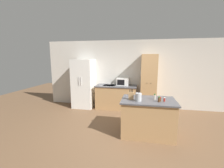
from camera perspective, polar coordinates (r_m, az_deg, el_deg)
ground_plane at (r=4.02m, az=7.22°, el=-18.75°), size 14.00×14.00×0.00m
wall_back at (r=5.89m, az=9.03°, el=3.65°), size 7.20×0.06×2.60m
refrigerator at (r=5.97m, az=-10.72°, el=0.19°), size 0.78×0.74×1.88m
back_counter at (r=5.76m, az=1.58°, el=-4.94°), size 1.54×0.69×0.90m
pantry_cabinet at (r=5.61m, az=13.73°, el=0.39°), size 0.56×0.62×2.06m
kitchen_island at (r=3.96m, az=13.43°, el=-12.11°), size 1.31×0.90×0.91m
microwave at (r=5.72m, az=4.18°, el=0.91°), size 0.44×0.40×0.28m
knife_block at (r=3.72m, az=7.29°, el=-4.42°), size 0.12×0.08×0.27m
spice_bottle_tall_dark at (r=3.71m, az=17.86°, el=-5.58°), size 0.04×0.04×0.11m
spice_bottle_short_red at (r=3.75m, az=19.32°, el=-5.60°), size 0.04×0.04×0.10m
spice_bottle_amber_oil at (r=3.84m, az=15.91°, el=-4.76°), size 0.05×0.05×0.14m
spice_bottle_green_herb at (r=3.65m, az=17.44°, el=-5.64°), size 0.05×0.05×0.13m
kettle at (r=3.60m, az=10.04°, el=-4.95°), size 0.14×0.14×0.22m
fire_extinguisher at (r=6.37m, az=-14.88°, el=-6.19°), size 0.11×0.11×0.45m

